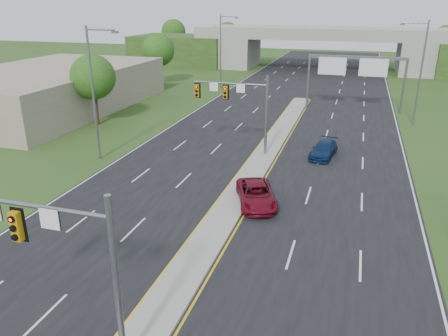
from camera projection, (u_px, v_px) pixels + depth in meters
name	position (u px, v px, depth m)	size (l,w,h in m)	color
road	(284.00, 127.00, 47.52)	(24.00, 160.00, 0.02)	black
median	(260.00, 162.00, 36.76)	(2.00, 54.00, 0.16)	gray
lane_markings	(267.00, 142.00, 42.24)	(23.72, 160.00, 0.01)	gold
signal_mast_near	(55.00, 248.00, 15.11)	(6.62, 0.60, 7.00)	slate
signal_mast_far	(241.00, 101.00, 37.45)	(6.62, 0.60, 7.00)	slate
sign_gantry	(355.00, 68.00, 52.70)	(11.58, 0.44, 6.67)	slate
overpass	(323.00, 51.00, 86.48)	(80.00, 14.00, 8.10)	gray
lightpole_l_mid	(95.00, 88.00, 35.57)	(2.85, 0.25, 11.00)	slate
lightpole_l_far	(222.00, 48.00, 66.86)	(2.85, 0.25, 11.00)	slate
lightpole_r_far	(419.00, 69.00, 46.19)	(2.85, 0.25, 11.00)	slate
tree_l_near	(93.00, 77.00, 46.67)	(4.80, 4.80, 7.60)	#382316
tree_l_mid	(158.00, 50.00, 69.99)	(5.20, 5.20, 8.12)	#382316
tree_back_a	(174.00, 32.00, 108.56)	(6.00, 6.00, 8.85)	#382316
tree_back_b	(227.00, 34.00, 104.85)	(5.60, 5.60, 8.32)	#382316
tree_back_c	(446.00, 39.00, 91.75)	(5.60, 5.60, 8.32)	#382316
commercial_building	(48.00, 89.00, 54.82)	(18.00, 30.00, 5.00)	gray
car_far_a	(256.00, 194.00, 29.01)	(2.32, 5.04, 1.40)	maroon
car_far_b	(324.00, 150.00, 38.03)	(1.80, 4.44, 1.29)	#0B2046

